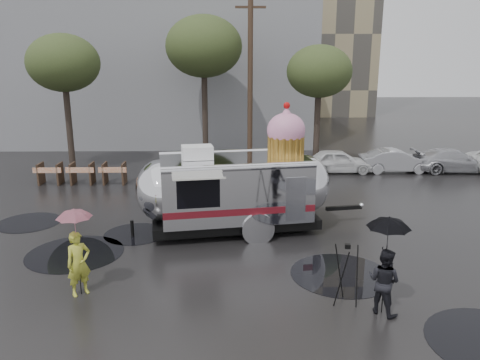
{
  "coord_description": "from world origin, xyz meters",
  "views": [
    {
      "loc": [
        1.39,
        -11.51,
        5.75
      ],
      "look_at": [
        1.73,
        3.72,
        1.78
      ],
      "focal_mm": 35.0,
      "sensor_mm": 36.0,
      "label": 1
    }
  ],
  "objects_px": {
    "airstream_trailer": "(237,186)",
    "person_right": "(384,281)",
    "person_left": "(79,264)",
    "tripod": "(346,268)"
  },
  "relations": [
    {
      "from": "person_left",
      "to": "tripod",
      "type": "xyz_separation_m",
      "value": [
        6.51,
        -0.61,
        0.09
      ]
    },
    {
      "from": "airstream_trailer",
      "to": "tripod",
      "type": "relative_size",
      "value": 5.29
    },
    {
      "from": "airstream_trailer",
      "to": "person_left",
      "type": "bearing_deg",
      "value": -141.05
    },
    {
      "from": "person_left",
      "to": "airstream_trailer",
      "type": "bearing_deg",
      "value": 9.26
    },
    {
      "from": "tripod",
      "to": "person_left",
      "type": "bearing_deg",
      "value": -178.22
    },
    {
      "from": "person_left",
      "to": "person_right",
      "type": "height_order",
      "value": "person_left"
    },
    {
      "from": "airstream_trailer",
      "to": "person_right",
      "type": "distance_m",
      "value": 6.48
    },
    {
      "from": "person_right",
      "to": "airstream_trailer",
      "type": "bearing_deg",
      "value": -13.74
    },
    {
      "from": "airstream_trailer",
      "to": "person_right",
      "type": "relative_size",
      "value": 5.15
    },
    {
      "from": "airstream_trailer",
      "to": "person_left",
      "type": "relative_size",
      "value": 4.94
    }
  ]
}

